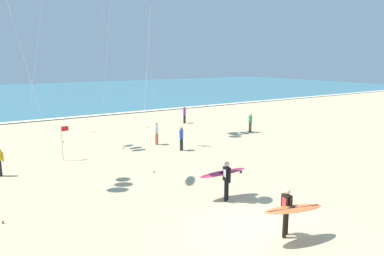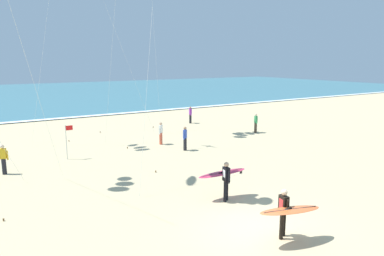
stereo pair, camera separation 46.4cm
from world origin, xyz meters
name	(u,v)px [view 1 (the left image)]	position (x,y,z in m)	size (l,w,h in m)	color
ground_plane	(261,229)	(0.00, 0.00, 0.00)	(160.00, 160.00, 0.00)	#CCB789
ocean_water	(16,95)	(0.00, 58.36, 0.04)	(160.00, 60.00, 0.08)	teal
shoreline_foam	(59,118)	(0.00, 28.66, 0.09)	(160.00, 0.95, 0.01)	white
surfer_lead	(225,176)	(0.66, 2.90, 1.05)	(2.25, 1.08, 1.71)	black
surfer_trailing	(290,209)	(0.30, -0.98, 1.05)	(2.32, 1.12, 1.71)	black
bystander_green_top	(250,123)	(11.47, 13.00, 0.81)	(0.28, 0.47, 1.59)	#4C3D2D
bystander_purple_top	(184,115)	(9.25, 19.61, 0.81)	(0.25, 0.49, 1.59)	black
bystander_white_top	(157,133)	(2.99, 13.41, 0.81)	(0.39, 0.37, 1.59)	#D8593F
bystander_blue_top	(181,138)	(3.57, 11.03, 0.81)	(0.39, 0.37, 1.59)	black
lifeguard_flag	(63,139)	(-3.49, 12.92, 1.27)	(0.45, 0.05, 2.10)	silver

